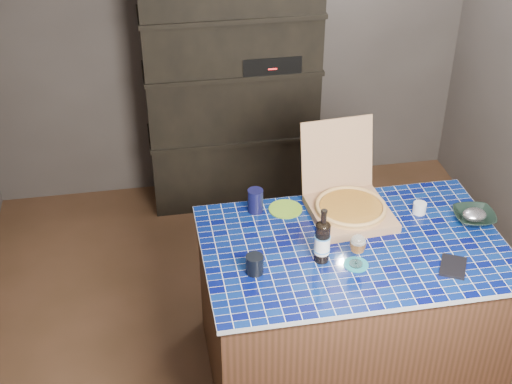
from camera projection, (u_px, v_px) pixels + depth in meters
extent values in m
plane|color=brown|center=(272.00, 333.00, 4.24)|extent=(3.50, 3.50, 0.00)
plane|color=#514A46|center=(226.00, 29.00, 5.00)|extent=(3.50, 0.00, 3.50)
cube|color=black|center=(232.00, 87.00, 5.01)|extent=(1.20, 0.40, 1.80)
cube|color=black|center=(268.00, 58.00, 4.88)|extent=(0.40, 0.32, 0.12)
cube|color=#4F2D1F|center=(348.00, 309.00, 3.83)|extent=(1.50, 0.95, 0.81)
cube|color=#040944|center=(354.00, 247.00, 3.60)|extent=(1.54, 0.98, 0.03)
cube|color=#A47555|center=(350.00, 213.00, 3.78)|extent=(0.44, 0.44, 0.05)
cube|color=#A47555|center=(337.00, 155.00, 3.86)|extent=(0.41, 0.13, 0.40)
cylinder|color=tan|center=(351.00, 209.00, 3.77)|extent=(0.38, 0.38, 0.01)
cylinder|color=#67210B|center=(351.00, 207.00, 3.76)|extent=(0.33, 0.33, 0.01)
torus|color=tan|center=(351.00, 206.00, 3.76)|extent=(0.38, 0.38, 0.02)
cylinder|color=black|center=(322.00, 243.00, 3.43)|extent=(0.07, 0.07, 0.21)
ellipsoid|color=black|center=(323.00, 226.00, 3.37)|extent=(0.07, 0.07, 0.04)
cylinder|color=black|center=(324.00, 217.00, 3.35)|extent=(0.03, 0.03, 0.08)
cylinder|color=white|center=(322.00, 245.00, 3.44)|extent=(0.08, 0.08, 0.09)
cylinder|color=#3C82CE|center=(322.00, 250.00, 3.45)|extent=(0.08, 0.08, 0.01)
cylinder|color=#3C82CE|center=(323.00, 237.00, 3.41)|extent=(0.08, 0.08, 0.01)
cylinder|color=#18737E|center=(356.00, 265.00, 3.45)|extent=(0.12, 0.12, 0.01)
cylinder|color=white|center=(356.00, 264.00, 3.45)|extent=(0.07, 0.07, 0.00)
cylinder|color=white|center=(357.00, 257.00, 3.43)|extent=(0.01, 0.01, 0.07)
ellipsoid|color=white|center=(358.00, 244.00, 3.38)|extent=(0.08, 0.08, 0.10)
cylinder|color=#B1681C|center=(358.00, 246.00, 3.39)|extent=(0.06, 0.06, 0.05)
cylinder|color=white|center=(358.00, 241.00, 3.37)|extent=(0.07, 0.07, 0.02)
cylinder|color=black|center=(255.00, 264.00, 3.38)|extent=(0.09, 0.09, 0.10)
cube|color=black|center=(453.00, 266.00, 3.43)|extent=(0.18, 0.20, 0.01)
imported|color=black|center=(474.00, 217.00, 3.75)|extent=(0.24, 0.24, 0.05)
ellipsoid|color=silver|center=(474.00, 215.00, 3.74)|extent=(0.13, 0.11, 0.06)
cylinder|color=silver|center=(420.00, 208.00, 3.81)|extent=(0.07, 0.07, 0.06)
cylinder|color=black|center=(255.00, 201.00, 3.80)|extent=(0.08, 0.08, 0.13)
cylinder|color=#6DA022|center=(285.00, 209.00, 3.85)|extent=(0.18, 0.18, 0.01)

